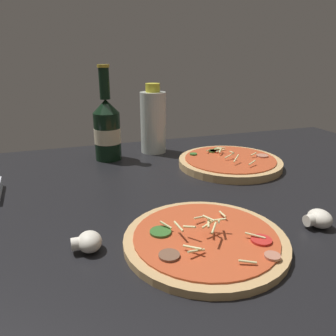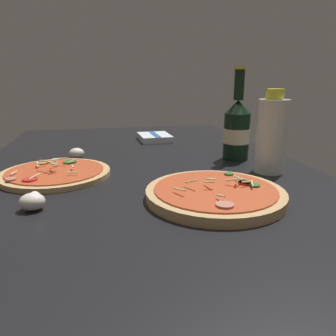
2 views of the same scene
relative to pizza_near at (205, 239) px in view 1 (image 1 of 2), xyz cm
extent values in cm
cube|color=black|center=(2.21, 22.86, -2.03)|extent=(160.00, 90.00, 2.50)
cylinder|color=tan|center=(0.01, 0.04, -0.15)|extent=(26.85, 26.85, 1.27)
cylinder|color=#C14C28|center=(0.01, 0.04, 0.64)|extent=(23.63, 23.63, 0.30)
cylinder|color=brown|center=(-7.54, -3.75, 0.99)|extent=(3.14, 3.14, 0.40)
cylinder|color=red|center=(7.56, -4.49, 0.99)|extent=(3.32, 3.32, 0.40)
cylinder|color=#336628|center=(-6.74, 3.02, 0.99)|extent=(3.57, 3.57, 0.40)
cylinder|color=#B7755B|center=(6.61, -8.71, 0.99)|extent=(2.37, 2.37, 0.40)
cylinder|color=beige|center=(2.22, 0.35, 3.01)|extent=(2.69, 1.55, 0.94)
cylinder|color=beige|center=(0.59, 0.32, 3.61)|extent=(1.40, 2.27, 0.41)
cylinder|color=beige|center=(0.40, -0.11, 2.84)|extent=(2.78, 1.30, 0.81)
cylinder|color=beige|center=(5.48, 4.58, 1.43)|extent=(0.42, 2.44, 0.45)
cylinder|color=beige|center=(1.97, -0.22, 3.10)|extent=(1.73, 2.67, 1.30)
cylinder|color=beige|center=(-5.53, 3.89, 1.62)|extent=(1.71, 2.10, 0.92)
cylinder|color=beige|center=(1.80, -9.08, 1.26)|extent=(2.47, 1.35, 0.59)
cylinder|color=beige|center=(-4.30, 1.06, 2.63)|extent=(0.56, 3.27, 0.38)
cylinder|color=beige|center=(0.40, -0.07, 2.99)|extent=(1.28, 2.31, 0.66)
cylinder|color=beige|center=(0.66, 4.29, 1.72)|extent=(2.04, 0.78, 0.56)
cylinder|color=beige|center=(-2.88, -0.01, 2.86)|extent=(1.67, 1.99, 0.90)
cylinder|color=beige|center=(-3.96, -3.92, 1.69)|extent=(2.30, 2.61, 0.77)
cylinder|color=beige|center=(-3.70, -4.72, 1.55)|extent=(3.00, 0.97, 0.91)
cylinder|color=beige|center=(0.28, -2.27, 3.28)|extent=(2.19, 2.77, 0.49)
cylinder|color=beige|center=(6.94, -3.63, 1.44)|extent=(2.83, 2.18, 0.74)
cylinder|color=tan|center=(23.09, 33.75, 0.21)|extent=(28.22, 28.22, 1.98)
cylinder|color=#C14C28|center=(23.09, 33.75, 1.35)|extent=(24.83, 24.83, 0.30)
cylinder|color=#B7755B|center=(32.36, 32.24, 1.70)|extent=(3.28, 3.28, 0.40)
cylinder|color=red|center=(21.65, 40.75, 1.70)|extent=(2.59, 2.59, 0.40)
cylinder|color=#336628|center=(21.50, 40.92, 1.70)|extent=(2.88, 2.88, 0.40)
cylinder|color=#336628|center=(14.74, 39.98, 1.70)|extent=(2.06, 2.06, 0.40)
cylinder|color=#336628|center=(23.48, 42.14, 1.70)|extent=(2.25, 2.25, 0.40)
cylinder|color=beige|center=(23.21, 40.60, 2.49)|extent=(0.97, 2.79, 0.62)
cylinder|color=beige|center=(22.19, 32.66, 2.59)|extent=(3.36, 1.06, 1.23)
cylinder|color=beige|center=(22.08, 37.78, 2.74)|extent=(1.97, 2.55, 1.10)
cylinder|color=beige|center=(29.66, 32.44, 2.40)|extent=(2.25, 1.05, 0.75)
cylinder|color=beige|center=(25.00, 25.89, 2.45)|extent=(3.00, 1.92, 0.75)
cylinder|color=beige|center=(24.26, 41.16, 2.38)|extent=(2.45, 1.07, 0.70)
cylinder|color=beige|center=(22.51, 38.49, 2.38)|extent=(2.51, 1.41, 1.16)
cylinder|color=beige|center=(19.45, 40.41, 2.17)|extent=(1.89, 1.84, 0.77)
cylinder|color=beige|center=(22.16, 29.01, 2.94)|extent=(2.75, 2.37, 1.47)
cylinder|color=beige|center=(22.99, 32.85, 3.48)|extent=(0.44, 2.02, 0.56)
cylinder|color=beige|center=(22.15, 39.54, 2.66)|extent=(1.58, 1.61, 0.86)
cylinder|color=black|center=(-7.67, 51.07, 6.06)|extent=(7.60, 7.60, 13.69)
cone|color=black|center=(-7.67, 51.07, 14.81)|extent=(7.60, 7.60, 3.82)
cylinder|color=black|center=(-7.67, 51.07, 20.97)|extent=(2.89, 2.89, 8.49)
cylinder|color=gold|center=(-7.67, 51.07, 25.61)|extent=(3.32, 3.32, 0.80)
cylinder|color=beige|center=(-7.67, 51.07, 6.33)|extent=(7.67, 7.67, 4.38)
cylinder|color=silver|center=(7.09, 54.23, 8.53)|extent=(7.90, 7.90, 18.63)
cylinder|color=yellow|center=(7.09, 54.23, 19.12)|extent=(4.34, 4.34, 2.54)
cylinder|color=white|center=(19.87, -1.49, 0.86)|extent=(2.11, 2.11, 2.11)
ellipsoid|color=silver|center=(21.74, -1.49, 0.86)|extent=(3.98, 4.68, 3.28)
cylinder|color=white|center=(-19.92, 4.08, 0.80)|extent=(2.03, 2.03, 2.03)
ellipsoid|color=silver|center=(-18.12, 4.08, 0.80)|extent=(3.84, 4.52, 3.16)
camera|label=1|loc=(-20.80, -42.27, 28.74)|focal=35.00mm
camera|label=2|loc=(82.42, 11.83, 23.27)|focal=35.00mm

